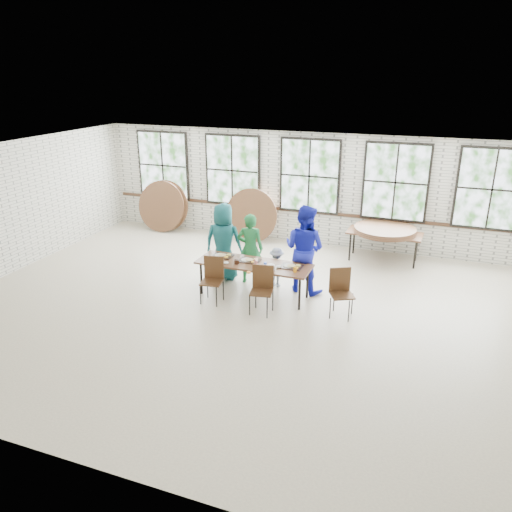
# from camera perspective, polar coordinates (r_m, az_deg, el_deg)

# --- Properties ---
(room) EXTENTS (12.00, 12.00, 12.00)m
(room) POSITION_cam_1_polar(r_m,az_deg,el_deg) (13.36, 6.13, 8.89)
(room) COLOR beige
(room) RESTS_ON ground
(dining_table) EXTENTS (2.41, 0.84, 0.74)m
(dining_table) POSITION_cam_1_polar(r_m,az_deg,el_deg) (10.37, -0.25, -1.09)
(dining_table) COLOR brown
(dining_table) RESTS_ON ground
(chair_near_left) EXTENTS (0.47, 0.46, 0.95)m
(chair_near_left) POSITION_cam_1_polar(r_m,az_deg,el_deg) (10.25, -4.96, -2.23)
(chair_near_left) COLOR #482C18
(chair_near_left) RESTS_ON ground
(chair_near_right) EXTENTS (0.49, 0.47, 0.95)m
(chair_near_right) POSITION_cam_1_polar(r_m,az_deg,el_deg) (9.77, 0.71, -3.34)
(chair_near_right) COLOR #482C18
(chair_near_right) RESTS_ON ground
(chair_spare) EXTENTS (0.56, 0.56, 0.95)m
(chair_spare) POSITION_cam_1_polar(r_m,az_deg,el_deg) (9.78, 9.67, -3.62)
(chair_spare) COLOR #482C18
(chair_spare) RESTS_ON ground
(adult_teal) EXTENTS (0.93, 0.66, 1.76)m
(adult_teal) POSITION_cam_1_polar(r_m,az_deg,el_deg) (11.21, -3.73, 1.63)
(adult_teal) COLOR #18575C
(adult_teal) RESTS_ON ground
(adult_green) EXTENTS (0.65, 0.49, 1.60)m
(adult_green) POSITION_cam_1_polar(r_m,az_deg,el_deg) (11.01, -0.67, 0.84)
(adult_green) COLOR #1C6C35
(adult_green) RESTS_ON ground
(toddler) EXTENTS (0.61, 0.39, 0.89)m
(toddler) POSITION_cam_1_polar(r_m,az_deg,el_deg) (10.94, 2.37, -1.27)
(toddler) COLOR #152742
(toddler) RESTS_ON ground
(adult_blue) EXTENTS (1.09, 0.94, 1.91)m
(adult_blue) POSITION_cam_1_polar(r_m,az_deg,el_deg) (10.60, 5.54, 0.83)
(adult_blue) COLOR #1A23BC
(adult_blue) RESTS_ON ground
(storage_table) EXTENTS (1.83, 0.83, 0.74)m
(storage_table) POSITION_cam_1_polar(r_m,az_deg,el_deg) (12.71, 14.46, 2.39)
(storage_table) COLOR brown
(storage_table) RESTS_ON ground
(tabletop_clutter) EXTENTS (2.01, 0.60, 0.11)m
(tabletop_clutter) POSITION_cam_1_polar(r_m,az_deg,el_deg) (10.28, 0.21, -0.81)
(tabletop_clutter) COLOR black
(tabletop_clutter) RESTS_ON dining_table
(round_tops_stacked) EXTENTS (1.50, 1.50, 0.13)m
(round_tops_stacked) POSITION_cam_1_polar(r_m,az_deg,el_deg) (12.67, 14.51, 2.90)
(round_tops_stacked) COLOR brown
(round_tops_stacked) RESTS_ON storage_table
(round_tops_leaning) EXTENTS (4.32, 0.46, 1.48)m
(round_tops_leaning) POSITION_cam_1_polar(r_m,az_deg,el_deg) (14.50, -7.43, 5.32)
(round_tops_leaning) COLOR brown
(round_tops_leaning) RESTS_ON ground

